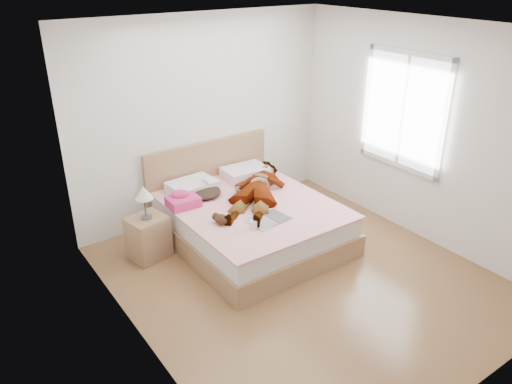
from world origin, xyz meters
TOP-DOWN VIEW (x-y plane):
  - ground at (0.00, 0.00)m, footprint 4.00×4.00m
  - woman at (0.20, 1.11)m, footprint 1.68×1.65m
  - hair at (-0.37, 1.56)m, footprint 0.62×0.70m
  - phone at (-0.30, 1.51)m, footprint 0.09×0.09m
  - room_shell at (1.77, 0.30)m, footprint 4.00×4.00m
  - bed at (0.00, 1.04)m, footprint 1.80×2.08m
  - towel at (-0.69, 1.37)m, footprint 0.37×0.32m
  - magazine at (-0.07, 0.49)m, footprint 0.50×0.35m
  - coffee_mug at (-0.32, 0.44)m, footprint 0.13×0.10m
  - plush_toy at (-0.56, 0.74)m, footprint 0.17×0.23m
  - nightstand at (-1.17, 1.34)m, footprint 0.48×0.45m

SIDE VIEW (x-z plane):
  - ground at x=0.00m, z-range 0.00..0.00m
  - bed at x=0.00m, z-range -0.22..0.78m
  - nightstand at x=-1.17m, z-range -0.15..0.74m
  - magazine at x=-0.07m, z-range 0.51..0.53m
  - hair at x=-0.37m, z-range 0.51..0.60m
  - coffee_mug at x=-0.32m, z-range 0.51..0.60m
  - plush_toy at x=-0.56m, z-range 0.51..0.63m
  - towel at x=-0.69m, z-range 0.49..0.68m
  - woman at x=0.20m, z-range 0.51..0.75m
  - phone at x=-0.30m, z-range 0.65..0.70m
  - room_shell at x=1.77m, z-range -0.50..3.50m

